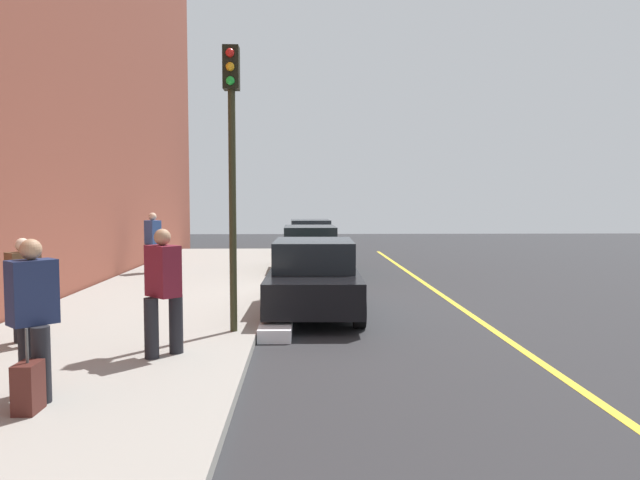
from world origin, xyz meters
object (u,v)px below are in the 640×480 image
parked_car_black (314,277)px  traffic_light_pole (232,142)px  pedestrian_blue_coat (153,241)px  pedestrian_burgundy_coat (163,288)px  pedestrian_navy_coat (33,314)px  pedestrian_brown_coat (24,288)px  rolling_suitcase (28,387)px  parked_car_green (310,250)px  parked_car_white (310,238)px

parked_car_black → traffic_light_pole: (2.26, -1.38, 2.54)m
pedestrian_blue_coat → pedestrian_burgundy_coat: bearing=14.8°
pedestrian_navy_coat → pedestrian_burgundy_coat: 2.05m
pedestrian_brown_coat → rolling_suitcase: (2.96, 1.39, -0.60)m
pedestrian_burgundy_coat → traffic_light_pole: (-1.55, 0.80, 2.19)m
pedestrian_blue_coat → traffic_light_pole: size_ratio=0.39×
pedestrian_burgundy_coat → traffic_light_pole: traffic_light_pole is taller
pedestrian_burgundy_coat → parked_car_green: bearing=168.0°
parked_car_black → pedestrian_navy_coat: (5.59, -3.19, 0.34)m
parked_car_white → pedestrian_blue_coat: pedestrian_blue_coat is taller
parked_car_green → pedestrian_brown_coat: bearing=-25.0°
parked_car_green → rolling_suitcase: size_ratio=5.12×
parked_car_black → rolling_suitcase: parked_car_black is taller
parked_car_black → traffic_light_pole: bearing=-31.5°
parked_car_white → pedestrian_blue_coat: 8.28m
rolling_suitcase → pedestrian_blue_coat: bearing=-172.0°
pedestrian_blue_coat → traffic_light_pole: (8.22, 3.37, 2.18)m
parked_car_green → pedestrian_blue_coat: (0.57, -4.76, 0.36)m
pedestrian_blue_coat → rolling_suitcase: 12.12m
pedestrian_burgundy_coat → pedestrian_brown_coat: pedestrian_burgundy_coat is taller
parked_car_white → pedestrian_burgundy_coat: bearing=-7.9°
parked_car_white → traffic_light_pole: bearing=-5.7°
parked_car_green → parked_car_black: (6.53, -0.01, -0.00)m
parked_car_white → pedestrian_burgundy_coat: pedestrian_burgundy_coat is taller
pedestrian_brown_coat → traffic_light_pole: bearing=104.6°
parked_car_white → parked_car_green: same height
traffic_light_pole → pedestrian_blue_coat: bearing=-157.7°
pedestrian_blue_coat → rolling_suitcase: (11.98, 1.69, -0.70)m
pedestrian_navy_coat → traffic_light_pole: (-3.33, 1.81, 2.20)m
pedestrian_navy_coat → rolling_suitcase: bearing=15.9°
pedestrian_blue_coat → pedestrian_brown_coat: 9.03m
parked_car_green → pedestrian_navy_coat: 12.54m
parked_car_black → pedestrian_brown_coat: bearing=-55.5°
pedestrian_brown_coat → traffic_light_pole: size_ratio=0.35×
pedestrian_blue_coat → pedestrian_burgundy_coat: (9.77, 2.57, -0.01)m
parked_car_green → pedestrian_blue_coat: pedestrian_blue_coat is taller
parked_car_white → rolling_suitcase: bearing=-9.7°
pedestrian_brown_coat → rolling_suitcase: bearing=25.1°
parked_car_green → pedestrian_brown_coat: pedestrian_brown_coat is taller
pedestrian_blue_coat → traffic_light_pole: bearing=22.3°
parked_car_black → pedestrian_navy_coat: size_ratio=2.40×
parked_car_white → pedestrian_burgundy_coat: 16.61m
rolling_suitcase → parked_car_white: bearing=170.3°
pedestrian_burgundy_coat → parked_car_black: bearing=150.2°
parked_car_black → pedestrian_burgundy_coat: bearing=-29.8°
pedestrian_navy_coat → rolling_suitcase: size_ratio=2.02×
parked_car_white → rolling_suitcase: size_ratio=4.91×
parked_car_white → traffic_light_pole: (14.91, -1.49, 2.54)m
parked_car_black → pedestrian_blue_coat: bearing=-141.4°
pedestrian_burgundy_coat → traffic_light_pole: size_ratio=0.38×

